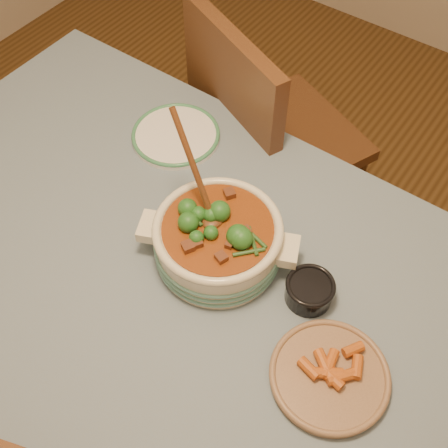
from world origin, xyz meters
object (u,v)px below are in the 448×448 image
stew_casserole (218,238)px  chair_far (262,135)px  dining_table (170,284)px  white_plate (176,135)px  fried_plate (330,375)px  condiment_bowl (310,290)px

stew_casserole → chair_far: 0.67m
dining_table → chair_far: size_ratio=1.68×
white_plate → fried_plate: size_ratio=1.12×
dining_table → stew_casserole: stew_casserole is taller
white_plate → chair_far: 0.39m
condiment_bowl → fried_plate: (0.13, -0.14, -0.02)m
dining_table → chair_far: 0.68m
dining_table → condiment_bowl: size_ratio=13.66×
white_plate → chair_far: chair_far is taller
chair_far → dining_table: bearing=126.0°
white_plate → chair_far: size_ratio=0.30×
condiment_bowl → chair_far: bearing=131.2°
white_plate → chair_far: (0.09, 0.32, -0.20)m
stew_casserole → white_plate: size_ratio=1.28×
white_plate → condiment_bowl: bearing=-21.4°
white_plate → fried_plate: 0.78m
dining_table → condiment_bowl: condiment_bowl is taller
dining_table → condiment_bowl: bearing=20.8°
white_plate → fried_plate: (0.69, -0.36, 0.01)m
stew_casserole → condiment_bowl: bearing=7.2°
dining_table → stew_casserole: size_ratio=4.41×
dining_table → stew_casserole: (0.08, 0.09, 0.17)m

